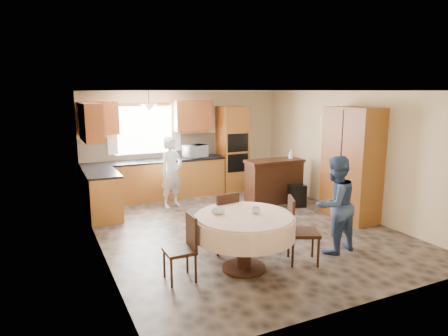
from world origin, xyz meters
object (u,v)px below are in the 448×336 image
object	(u,v)px
chair_right	(298,227)
cupboard	(352,164)
person_sink	(172,172)
oven_tower	(232,149)
chair_left	(185,244)
chair_back	(224,219)
dining_table	(244,227)
person_dining	(335,205)
sideboard	(274,183)

from	to	relation	value
chair_right	cupboard	bearing A→B (deg)	-33.97
person_sink	chair_right	bearing A→B (deg)	-99.89
oven_tower	chair_left	distance (m)	5.04
chair_back	person_sink	distance (m)	2.74
cupboard	dining_table	xyz separation A→B (m)	(-3.00, -1.17, -0.47)
oven_tower	chair_back	xyz separation A→B (m)	(-1.90, -3.53, -0.53)
dining_table	person_dining	bearing A→B (deg)	-0.93
cupboard	chair_left	xyz separation A→B (m)	(-3.85, -1.09, -0.61)
oven_tower	cupboard	size ratio (longest dim) A/B	0.97
chair_back	person_sink	xyz separation A→B (m)	(0.03, 2.72, 0.24)
sideboard	person_dining	bearing A→B (deg)	-101.69
oven_tower	person_sink	world-z (taller)	oven_tower
oven_tower	chair_left	world-z (taller)	oven_tower
chair_left	chair_right	bearing A→B (deg)	84.03
chair_right	oven_tower	bearing A→B (deg)	11.18
person_sink	person_dining	bearing A→B (deg)	-88.50
sideboard	dining_table	size ratio (longest dim) A/B	0.92
person_dining	chair_right	bearing A→B (deg)	-1.45
chair_back	chair_right	xyz separation A→B (m)	(0.81, -0.83, 0.01)
chair_right	person_sink	bearing A→B (deg)	37.55
person_dining	chair_back	bearing A→B (deg)	-33.98
chair_back	chair_right	world-z (taller)	chair_right
sideboard	chair_back	size ratio (longest dim) A/B	1.35
chair_back	person_dining	world-z (taller)	person_dining
oven_tower	cupboard	distance (m)	3.25
chair_right	person_sink	xyz separation A→B (m)	(-0.77, 3.55, 0.23)
oven_tower	person_dining	xyz separation A→B (m)	(-0.35, -4.27, -0.30)
chair_right	person_dining	world-z (taller)	person_dining
dining_table	person_sink	world-z (taller)	person_sink
cupboard	person_dining	world-z (taller)	cupboard
chair_right	person_sink	world-z (taller)	person_sink
oven_tower	sideboard	distance (m)	1.63
chair_left	chair_right	world-z (taller)	chair_right
chair_back	person_dining	xyz separation A→B (m)	(1.55, -0.73, 0.23)
oven_tower	chair_left	xyz separation A→B (m)	(-2.78, -4.16, -0.57)
sideboard	dining_table	bearing A→B (deg)	-127.40
chair_back	person_dining	distance (m)	1.73
dining_table	chair_left	xyz separation A→B (m)	(-0.86, 0.08, -0.14)
oven_tower	sideboard	world-z (taller)	oven_tower
chair_left	oven_tower	bearing A→B (deg)	146.94
oven_tower	chair_back	distance (m)	4.05
chair_right	person_dining	size ratio (longest dim) A/B	0.64
cupboard	person_dining	size ratio (longest dim) A/B	1.44
sideboard	chair_left	size ratio (longest dim) A/B	1.46
cupboard	dining_table	world-z (taller)	cupboard
cupboard	dining_table	bearing A→B (deg)	-158.69
sideboard	chair_left	bearing A→B (deg)	-137.45
dining_table	person_sink	size ratio (longest dim) A/B	0.92
dining_table	person_sink	xyz separation A→B (m)	(0.06, 3.43, 0.14)
dining_table	person_sink	bearing A→B (deg)	89.03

